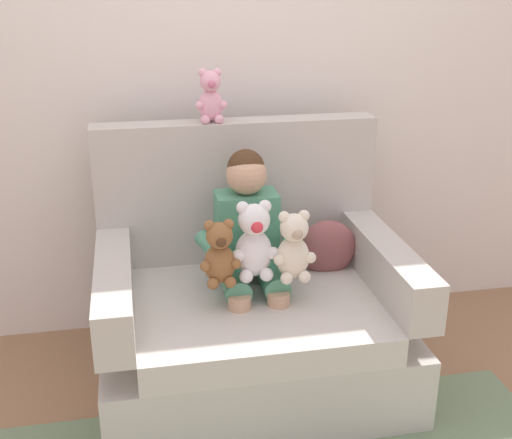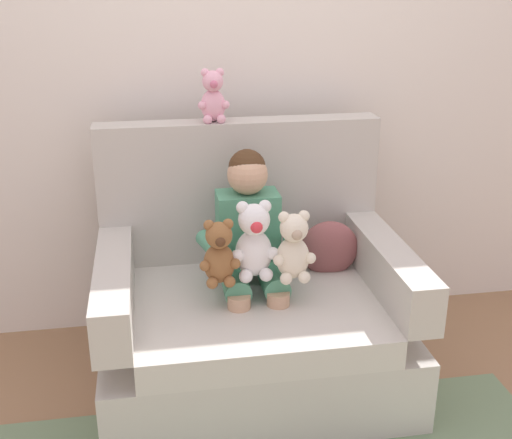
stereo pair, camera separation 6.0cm
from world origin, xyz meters
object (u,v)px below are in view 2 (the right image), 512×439
object	(u,v)px
seated_child	(251,240)
plush_white	(254,242)
plush_pink_on_backrest	(213,97)
throw_pillow	(329,249)
armchair	(251,310)
plush_brown	(219,254)
plush_cream	(293,248)

from	to	relation	value
seated_child	plush_white	size ratio (longest dim) A/B	2.54
plush_white	plush_pink_on_backrest	bearing A→B (deg)	82.44
seated_child	plush_pink_on_backrest	size ratio (longest dim) A/B	3.56
throw_pillow	armchair	bearing A→B (deg)	-162.13
plush_brown	plush_cream	size ratio (longest dim) A/B	0.93
armchair	plush_pink_on_backrest	distance (m)	0.94
plush_cream	throw_pillow	xyz separation A→B (m)	(0.23, 0.29, -0.14)
seated_child	plush_pink_on_backrest	world-z (taller)	plush_pink_on_backrest
plush_cream	seated_child	bearing A→B (deg)	146.45
plush_cream	plush_pink_on_backrest	size ratio (longest dim) A/B	1.25
plush_brown	plush_pink_on_backrest	world-z (taller)	plush_pink_on_backrest
plush_brown	seated_child	bearing A→B (deg)	32.01
seated_child	plush_brown	size ratio (longest dim) A/B	3.05
plush_pink_on_backrest	plush_cream	bearing A→B (deg)	-78.90
seated_child	plush_white	distance (m)	0.15
seated_child	plush_brown	distance (m)	0.24
plush_white	plush_brown	bearing A→B (deg)	174.51
plush_brown	throw_pillow	bearing A→B (deg)	10.63
plush_cream	armchair	bearing A→B (deg)	150.42
seated_child	plush_pink_on_backrest	distance (m)	0.64
throw_pillow	plush_cream	bearing A→B (deg)	-128.86
seated_child	throw_pillow	size ratio (longest dim) A/B	3.17
plush_white	plush_brown	size ratio (longest dim) A/B	1.20
armchair	plush_cream	size ratio (longest dim) A/B	4.38
plush_white	plush_pink_on_backrest	xyz separation A→B (m)	(-0.10, 0.46, 0.49)
armchair	plush_brown	world-z (taller)	armchair
plush_white	seated_child	bearing A→B (deg)	65.76
plush_white	plush_brown	xyz separation A→B (m)	(-0.14, -0.04, -0.02)
armchair	plush_brown	distance (m)	0.41
armchair	plush_white	distance (m)	0.39
seated_child	plush_pink_on_backrest	bearing A→B (deg)	103.21
seated_child	plush_cream	bearing A→B (deg)	-59.65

